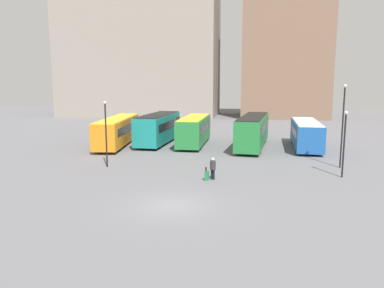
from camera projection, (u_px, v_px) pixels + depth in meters
name	position (u px, v px, depth m)	size (l,w,h in m)	color
ground_plane	(172.00, 205.00, 20.92)	(160.00, 160.00, 0.00)	slate
building_block_left	(141.00, 57.00, 78.61)	(31.90, 16.40, 24.38)	gray
building_block_right	(285.00, 35.00, 73.62)	(16.38, 15.21, 32.22)	#7F604C
bus_0	(118.00, 130.00, 41.16)	(3.73, 12.33, 3.00)	orange
bus_1	(158.00, 128.00, 42.09)	(3.08, 10.13, 3.32)	#19847F
bus_2	(194.00, 130.00, 41.28)	(2.57, 9.83, 3.08)	#237A38
bus_3	(253.00, 130.00, 39.73)	(3.74, 11.88, 3.33)	#237A38
bus_4	(306.00, 133.00, 39.09)	(2.97, 10.00, 2.83)	#1E56A3
traveler	(213.00, 167.00, 26.39)	(0.52, 0.52, 1.58)	black
suitcase	(207.00, 176.00, 26.21)	(0.31, 0.41, 0.99)	#28844C
lamp_post_0	(344.00, 138.00, 26.68)	(0.28, 0.28, 4.82)	black
lamp_post_1	(106.00, 128.00, 29.97)	(0.28, 0.28, 5.37)	black
lamp_post_2	(343.00, 120.00, 29.59)	(0.28, 0.28, 6.68)	black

